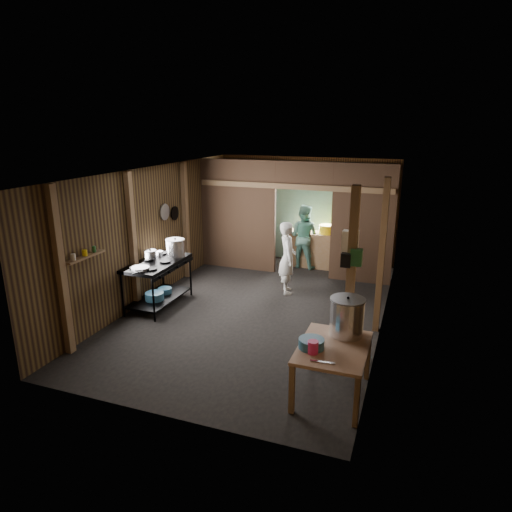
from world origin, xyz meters
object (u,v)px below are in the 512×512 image
at_px(gas_range, 158,284).
at_px(pink_bucket, 313,347).
at_px(yellow_tub, 327,229).
at_px(prep_table, 332,371).
at_px(cook, 288,258).
at_px(stock_pot, 347,318).
at_px(stove_pot_large, 176,248).

xyz_separation_m(gas_range, pink_bucket, (3.50, -2.11, 0.33)).
distance_m(pink_bucket, yellow_tub, 5.65).
height_order(prep_table, cook, cook).
height_order(stock_pot, pink_bucket, stock_pot).
xyz_separation_m(stove_pot_large, stock_pot, (3.63, -1.88, -0.11)).
bearing_deg(cook, prep_table, -177.69).
relative_size(stock_pot, pink_bucket, 3.36).
relative_size(gas_range, prep_table, 1.28).
bearing_deg(gas_range, prep_table, -26.43).
height_order(gas_range, yellow_tub, yellow_tub).
height_order(prep_table, stock_pot, stock_pot).
bearing_deg(cook, pink_bucket, 177.88).
height_order(gas_range, stove_pot_large, stove_pot_large).
relative_size(gas_range, yellow_tub, 4.01).
bearing_deg(yellow_tub, pink_bucket, -80.20).
distance_m(gas_range, stock_pot, 4.11).
distance_m(stock_pot, cook, 3.44).
relative_size(stove_pot_large, yellow_tub, 0.98).
xyz_separation_m(stove_pot_large, yellow_tub, (2.37, 3.05, -0.10)).
bearing_deg(stove_pot_large, cook, 29.53).
xyz_separation_m(pink_bucket, yellow_tub, (-0.96, 5.57, 0.18)).
bearing_deg(pink_bucket, yellow_tub, 99.80).
relative_size(pink_bucket, yellow_tub, 0.43).
height_order(pink_bucket, cook, cook).
xyz_separation_m(yellow_tub, cook, (-0.41, -1.94, -0.20)).
bearing_deg(prep_table, gas_range, 153.57).
relative_size(pink_bucket, cook, 0.11).
xyz_separation_m(gas_range, yellow_tub, (2.54, 3.46, 0.51)).
xyz_separation_m(stock_pot, cook, (-1.68, 2.99, -0.20)).
relative_size(gas_range, stock_pot, 2.80).
relative_size(prep_table, cook, 0.79).
xyz_separation_m(gas_range, stove_pot_large, (0.17, 0.42, 0.61)).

